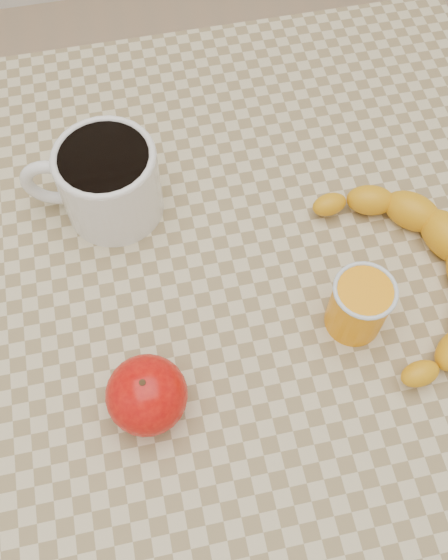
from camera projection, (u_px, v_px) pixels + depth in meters
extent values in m
plane|color=tan|center=(224.00, 449.00, 1.33)|extent=(3.00, 3.00, 0.00)
cube|color=#C7B78C|center=(224.00, 297.00, 0.68)|extent=(0.80, 0.80, 0.04)
cube|color=#886345|center=(224.00, 316.00, 0.73)|extent=(0.74, 0.74, 0.06)
cylinder|color=#886345|center=(363.00, 191.00, 1.21)|extent=(0.05, 0.05, 0.71)
cylinder|color=white|center=(110.00, 183.00, 0.68)|extent=(0.13, 0.13, 0.09)
cylinder|color=black|center=(104.00, 159.00, 0.64)|extent=(0.09, 0.09, 0.01)
torus|color=white|center=(103.00, 157.00, 0.64)|extent=(0.11, 0.11, 0.01)
torus|color=white|center=(53.00, 183.00, 0.68)|extent=(0.07, 0.03, 0.07)
cylinder|color=#FF9508|center=(359.00, 306.00, 0.62)|extent=(0.06, 0.06, 0.07)
torus|color=silver|center=(366.00, 290.00, 0.59)|extent=(0.06, 0.06, 0.00)
ellipsoid|color=#A20506|center=(147.00, 395.00, 0.57)|extent=(0.08, 0.08, 0.07)
cylinder|color=#382311|center=(143.00, 385.00, 0.55)|extent=(0.01, 0.01, 0.01)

